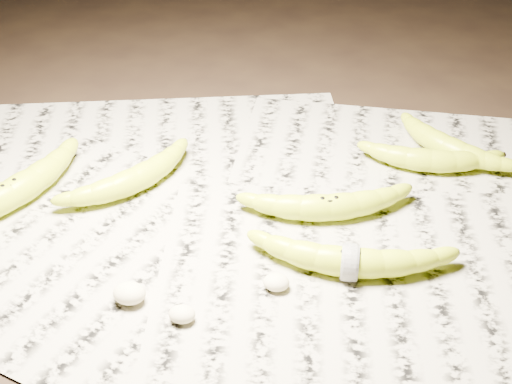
% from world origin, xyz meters
% --- Properties ---
extents(ground, '(3.00, 3.00, 0.00)m').
position_xyz_m(ground, '(0.00, 0.00, 0.00)').
color(ground, black).
rests_on(ground, ground).
extents(newspaper_patch, '(0.90, 0.70, 0.01)m').
position_xyz_m(newspaper_patch, '(0.04, -0.01, 0.00)').
color(newspaper_patch, '#A39E8C').
rests_on(newspaper_patch, ground).
extents(banana_left_a, '(0.18, 0.24, 0.04)m').
position_xyz_m(banana_left_a, '(-0.29, -0.02, 0.03)').
color(banana_left_a, '#C4E11C').
rests_on(banana_left_a, newspaper_patch).
extents(banana_left_b, '(0.16, 0.18, 0.04)m').
position_xyz_m(banana_left_b, '(-0.15, 0.04, 0.03)').
color(banana_left_b, '#C4E11C').
rests_on(banana_left_b, newspaper_patch).
extents(banana_center, '(0.21, 0.11, 0.04)m').
position_xyz_m(banana_center, '(0.12, 0.03, 0.03)').
color(banana_center, '#C4E11C').
rests_on(banana_center, newspaper_patch).
extents(banana_taped, '(0.22, 0.06, 0.04)m').
position_xyz_m(banana_taped, '(0.15, -0.08, 0.03)').
color(banana_taped, '#C4E11C').
rests_on(banana_taped, newspaper_patch).
extents(banana_upper_a, '(0.17, 0.06, 0.03)m').
position_xyz_m(banana_upper_a, '(0.25, 0.16, 0.02)').
color(banana_upper_a, '#C4E11C').
rests_on(banana_upper_a, newspaper_patch).
extents(banana_upper_b, '(0.17, 0.15, 0.03)m').
position_xyz_m(banana_upper_b, '(0.27, 0.20, 0.03)').
color(banana_upper_b, '#C4E11C').
rests_on(banana_upper_b, newspaper_patch).
extents(measuring_tape, '(0.01, 0.05, 0.05)m').
position_xyz_m(measuring_tape, '(0.15, -0.08, 0.03)').
color(measuring_tape, white).
rests_on(measuring_tape, newspaper_patch).
extents(flesh_chunk_a, '(0.04, 0.03, 0.02)m').
position_xyz_m(flesh_chunk_a, '(-0.09, -0.16, 0.02)').
color(flesh_chunk_a, beige).
rests_on(flesh_chunk_a, newspaper_patch).
extents(flesh_chunk_b, '(0.03, 0.02, 0.02)m').
position_xyz_m(flesh_chunk_b, '(-0.02, -0.18, 0.02)').
color(flesh_chunk_b, beige).
rests_on(flesh_chunk_b, newspaper_patch).
extents(flesh_chunk_c, '(0.03, 0.03, 0.02)m').
position_xyz_m(flesh_chunk_c, '(0.07, -0.11, 0.02)').
color(flesh_chunk_c, beige).
rests_on(flesh_chunk_c, newspaper_patch).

